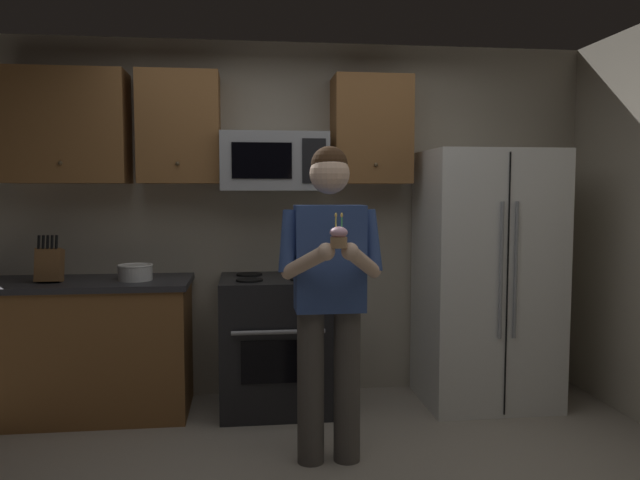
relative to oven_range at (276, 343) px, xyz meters
name	(u,v)px	position (x,y,z in m)	size (l,w,h in m)	color
wall_back	(293,220)	(0.15, 0.39, 0.84)	(4.40, 0.10, 2.60)	#B7AD99
oven_range	(276,343)	(0.00, 0.00, 0.00)	(0.76, 0.70, 0.93)	black
microwave	(274,162)	(0.00, 0.12, 1.26)	(0.74, 0.41, 0.40)	#9EA0A5
refrigerator	(486,278)	(1.50, -0.04, 0.44)	(0.90, 0.75, 1.80)	white
cabinet_row_upper	(191,129)	(-0.57, 0.17, 1.49)	(2.78, 0.36, 0.76)	brown
counter_left	(83,348)	(-1.30, 0.02, 0.00)	(1.44, 0.66, 0.92)	brown
knife_block	(49,265)	(-1.48, -0.03, 0.57)	(0.16, 0.15, 0.32)	brown
bowl_large_white	(135,272)	(-0.94, -0.02, 0.52)	(0.23, 0.23, 0.11)	white
person	(330,286)	(0.25, -0.91, 0.53)	(0.60, 0.48, 1.76)	#4C4742
cupcake	(339,237)	(0.25, -1.24, 0.83)	(0.09, 0.09, 0.17)	#A87F56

